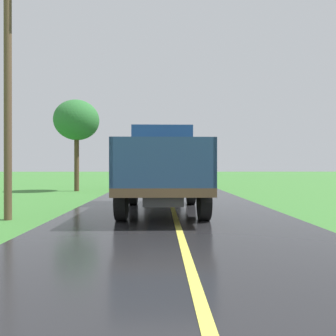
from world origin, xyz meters
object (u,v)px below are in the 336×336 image
at_px(banana_truck_far, 162,167).
at_px(roadside_tree_near_left, 77,121).
at_px(banana_truck_near, 163,166).
at_px(utility_pole_roadside, 8,73).

relative_size(banana_truck_far, roadside_tree_near_left, 1.07).
height_order(banana_truck_far, roadside_tree_near_left, roadside_tree_near_left).
height_order(banana_truck_near, banana_truck_far, same).
bearing_deg(banana_truck_far, banana_truck_near, -90.17).
bearing_deg(utility_pole_roadside, banana_truck_far, 73.78).
xyz_separation_m(banana_truck_near, roadside_tree_near_left, (-5.09, 8.24, 2.76)).
relative_size(banana_truck_far, utility_pole_roadside, 0.80).
xyz_separation_m(banana_truck_near, utility_pole_roadside, (-4.21, -1.84, 2.52)).
distance_m(banana_truck_far, roadside_tree_near_left, 7.37).
distance_m(banana_truck_near, utility_pole_roadside, 5.24).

